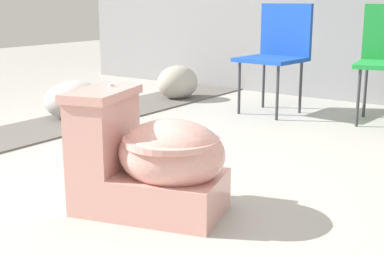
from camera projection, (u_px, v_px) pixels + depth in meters
name	position (u px, v px, depth m)	size (l,w,h in m)	color
ground_plane	(124.00, 201.00, 2.36)	(14.00, 14.00, 0.00)	#A8A59E
gravel_strip	(22.00, 133.00, 3.52)	(0.56, 8.00, 0.01)	#605B56
toilet	(151.00, 161.00, 2.19)	(0.71, 0.53, 0.52)	#E09E93
folding_chair_left	(278.00, 46.00, 4.12)	(0.48, 0.48, 0.83)	#1947B2
boulder_near	(74.00, 100.00, 3.95)	(0.47, 0.41, 0.28)	#B7B2AD
boulder_far	(178.00, 82.00, 4.73)	(0.38, 0.32, 0.30)	#ADA899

